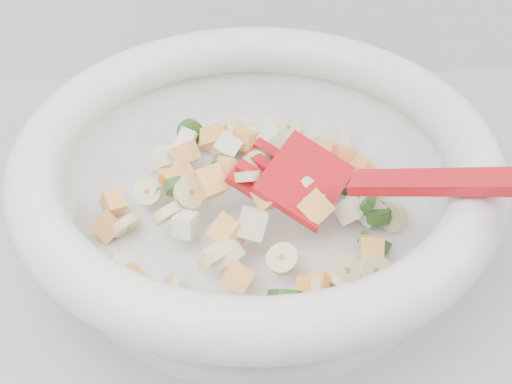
{
  "coord_description": "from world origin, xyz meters",
  "views": [
    {
      "loc": [
        -0.07,
        1.01,
        1.34
      ],
      "look_at": [
        -0.05,
        1.46,
        0.95
      ],
      "focal_mm": 50.0,
      "sensor_mm": 36.0,
      "label": 1
    }
  ],
  "objects": [
    {
      "name": "mixing_bowl",
      "position": [
        -0.05,
        1.46,
        0.96
      ],
      "size": [
        0.48,
        0.4,
        0.17
      ],
      "color": "white",
      "rests_on": "counter"
    }
  ]
}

